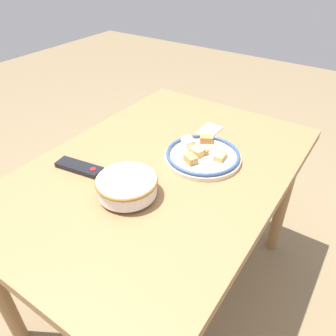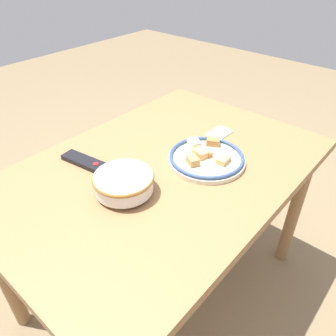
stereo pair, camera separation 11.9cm
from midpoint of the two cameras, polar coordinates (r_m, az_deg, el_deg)
ground_plane at (r=1.81m, az=-2.98°, el=-19.86°), size 8.00×8.00×0.00m
dining_table at (r=1.32m, az=-3.86°, el=-3.05°), size 1.29×0.89×0.76m
noodle_bowl at (r=1.11m, az=-10.21°, el=-3.15°), size 0.21×0.21×0.07m
food_plate at (r=1.30m, az=3.42°, el=2.15°), size 0.30×0.30×0.05m
tv_remote at (r=1.30m, az=-17.76°, el=0.03°), size 0.09×0.19×0.02m
folded_napkin at (r=1.50m, az=5.07°, el=6.53°), size 0.11×0.08×0.01m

